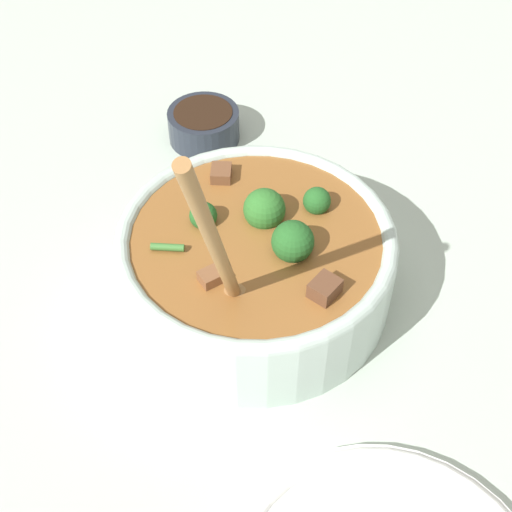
% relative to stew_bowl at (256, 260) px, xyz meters
% --- Properties ---
extents(ground_plane, '(4.00, 4.00, 0.00)m').
position_rel_stew_bowl_xyz_m(ground_plane, '(-0.00, 0.00, -0.05)').
color(ground_plane, '#ADBCAD').
extents(stew_bowl, '(0.27, 0.29, 0.31)m').
position_rel_stew_bowl_xyz_m(stew_bowl, '(0.00, 0.00, 0.00)').
color(stew_bowl, '#B2C6BC').
rests_on(stew_bowl, ground_plane).
extents(condiment_bowl, '(0.09, 0.09, 0.04)m').
position_rel_stew_bowl_xyz_m(condiment_bowl, '(-0.05, 0.26, -0.03)').
color(condiment_bowl, '#232833').
rests_on(condiment_bowl, ground_plane).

